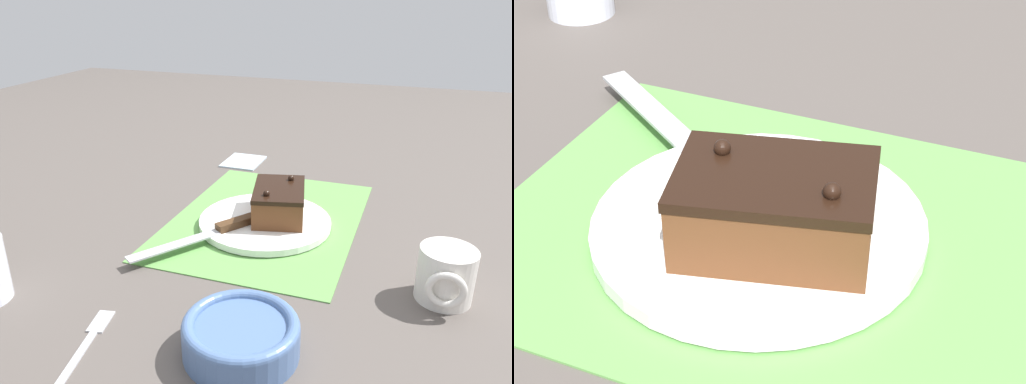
{
  "view_description": "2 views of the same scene",
  "coord_description": "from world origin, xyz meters",
  "views": [
    {
      "loc": [
        0.82,
        0.27,
        0.42
      ],
      "look_at": [
        0.03,
        -0.01,
        0.07
      ],
      "focal_mm": 35.0,
      "sensor_mm": 36.0,
      "label": 1
    },
    {
      "loc": [
        -0.17,
        0.46,
        0.38
      ],
      "look_at": [
        0.02,
        0.01,
        0.05
      ],
      "focal_mm": 60.0,
      "sensor_mm": 36.0,
      "label": 2
    }
  ],
  "objects": [
    {
      "name": "chocolate_cake",
      "position": [
        0.01,
        0.03,
        0.05
      ],
      "size": [
        0.15,
        0.12,
        0.07
      ],
      "rotation": [
        0.0,
        0.0,
        0.24
      ],
      "color": "brown",
      "rests_on": "cake_plate"
    },
    {
      "name": "placemat_woven",
      "position": [
        0.0,
        0.0,
        0.0
      ],
      "size": [
        0.46,
        0.34,
        0.0
      ],
      "primitive_type": "cube",
      "color": "#609E4C",
      "rests_on": "ground_plane"
    },
    {
      "name": "ground_plane",
      "position": [
        0.0,
        0.0,
        0.0
      ],
      "size": [
        3.0,
        3.0,
        0.0
      ],
      "primitive_type": "plane",
      "color": "#544C47"
    },
    {
      "name": "cake_plate",
      "position": [
        0.03,
        0.01,
        0.01
      ],
      "size": [
        0.24,
        0.24,
        0.01
      ],
      "color": "white",
      "rests_on": "placemat_woven"
    },
    {
      "name": "serving_knife",
      "position": [
        0.11,
        -0.06,
        0.02
      ],
      "size": [
        0.21,
        0.16,
        0.01
      ],
      "rotation": [
        0.0,
        0.0,
        4.11
      ],
      "color": "#472D19",
      "rests_on": "cake_plate"
    }
  ]
}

